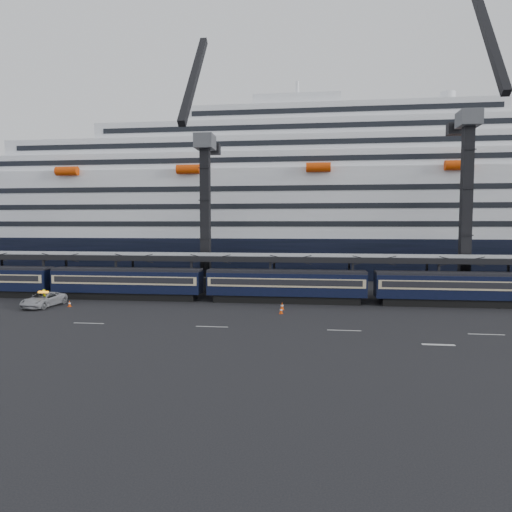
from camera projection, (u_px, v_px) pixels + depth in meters
The scene contains 12 objects.
ground at pixel (362, 322), 44.23m from camera, with size 260.00×260.00×0.00m, color black.
lane_markings at pixel (469, 337), 38.05m from camera, with size 111.00×4.27×0.02m.
train at pixel (314, 285), 54.54m from camera, with size 133.05×3.00×4.05m.
canopy at pixel (351, 257), 57.72m from camera, with size 130.00×6.25×5.53m.
cruise_ship at pixel (332, 209), 89.03m from camera, with size 214.09×28.84×34.00m.
crane_dark_near at pixel (205, 207), 64.25m from camera, with size 4.50×17.75×35.08m.
crane_dark_mid at pixel (468, 194), 58.87m from camera, with size 4.50×18.24×39.64m.
pickup_truck at pixel (44, 300), 52.19m from camera, with size 2.69×5.84×1.62m, color #9D9EA3.
worker at pixel (44, 298), 52.76m from camera, with size 0.70×0.46×1.91m, color #F7F60D.
traffic_cone_b at pixel (69, 303), 52.23m from camera, with size 0.37×0.37×0.74m.
traffic_cone_c at pixel (282, 306), 50.35m from camera, with size 0.43×0.43×0.87m.
traffic_cone_d at pixel (281, 310), 48.06m from camera, with size 0.39×0.39×0.79m.
Camera 1 is at (-4.89, -44.61, 9.44)m, focal length 32.00 mm.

